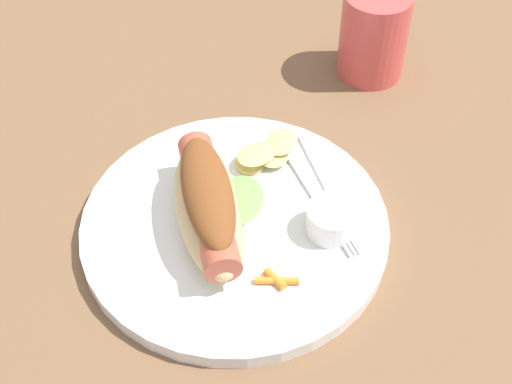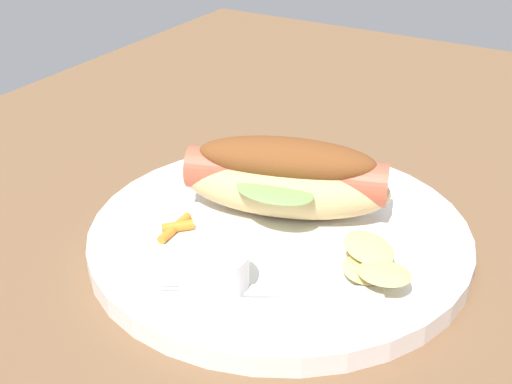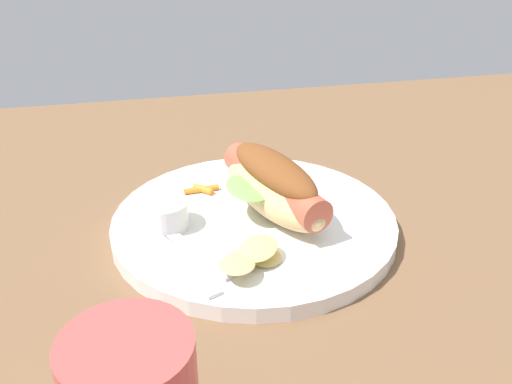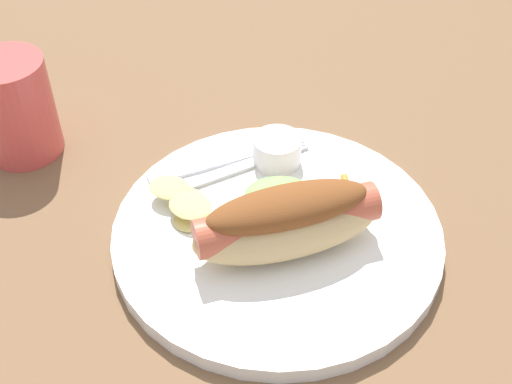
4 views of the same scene
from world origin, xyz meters
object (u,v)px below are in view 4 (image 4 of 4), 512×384
Objects in this scene: hot_dog at (283,220)px; carrot_garnish at (343,191)px; knife at (213,162)px; chips_pile at (181,202)px; sauce_ramekin at (274,150)px; fork at (234,169)px; drinking_cup at (12,108)px; plate at (274,234)px.

hot_dog is 4.39× the size of carrot_garnish.
knife is 6.92cm from chips_pile.
carrot_garnish is at bearing 31.07° from hot_dog.
fork is (-1.39, 3.83, -1.19)cm from sauce_ramekin.
drinking_cup is at bearing 82.18° from sauce_ramekin.
drinking_cup is at bearing 64.10° from plate.
carrot_garnish reaches higher than plate.
hot_dog is 2.45× the size of chips_pile.
hot_dog is 3.68× the size of sauce_ramekin.
chips_pile reaches higher than carrot_garnish.
sauce_ramekin is 26.00cm from drinking_cup.
knife is (8.49, 5.79, 0.98)cm from plate.
chips_pile is at bearing 129.72° from sauce_ramekin.
drinking_cup is at bearing 59.20° from chips_pile.
knife is at bearing 125.18° from fork.
plate is 10.33cm from knife.
carrot_garnish is (-3.09, -10.24, 0.15)cm from fork.
fork is 1.30× the size of drinking_cup.
carrot_garnish is 0.38× the size of drinking_cup.
carrot_garnish is (-4.47, -6.41, -1.04)cm from sauce_ramekin.
plate is 2.15× the size of fork.
plate is 7.91cm from carrot_garnish.
chips_pile is 1.79× the size of carrot_garnish.
drinking_cup is at bearing 145.08° from knife.
chips_pile is at bearing 99.23° from carrot_garnish.
drinking_cup is (10.38, 17.42, 2.58)cm from chips_pile.
hot_dog is 11.11cm from fork.
sauce_ramekin is (8.93, -0.02, 2.19)cm from plate.
sauce_ramekin is 10.74cm from chips_pile.
fork is (9.72, 4.53, -2.89)cm from hot_dog.
drinking_cup is (3.52, 25.67, 2.16)cm from sauce_ramekin.
chips_pile is (2.07, 8.23, 1.78)cm from plate.
fork is at bearing 109.88° from sauce_ramekin.
drinking_cup reaches higher than hot_dog.
carrot_garnish is (4.45, -6.43, 1.15)cm from plate.
fork is 10.70cm from carrot_garnish.
sauce_ramekin is at bearing -9.32° from fork.
plate is at bearing -79.34° from knife.
chips_pile is at bearing 75.89° from plate.
drinking_cup is (8.00, 32.08, 3.20)cm from carrot_garnish.
knife is at bearing 103.20° from hot_dog.
knife is at bearing 34.30° from plate.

